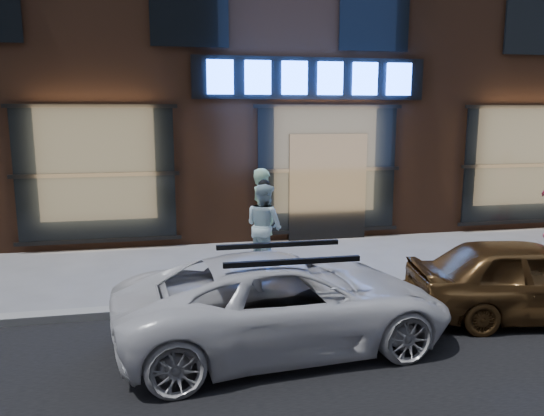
{
  "coord_description": "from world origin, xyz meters",
  "views": [
    {
      "loc": [
        -3.57,
        -7.49,
        2.89
      ],
      "look_at": [
        -1.75,
        1.6,
        1.2
      ],
      "focal_mm": 35.0,
      "sensor_mm": 36.0,
      "label": 1
    }
  ],
  "objects": [
    {
      "name": "ground",
      "position": [
        0.0,
        0.0,
        0.0
      ],
      "size": [
        90.0,
        90.0,
        0.0
      ],
      "primitive_type": "plane",
      "color": "slate",
      "rests_on": "ground"
    },
    {
      "name": "storefront_building",
      "position": [
        -0.0,
        7.99,
        5.15
      ],
      "size": [
        30.2,
        8.28,
        10.3
      ],
      "color": "#54301E",
      "rests_on": "ground"
    },
    {
      "name": "man_bowtie",
      "position": [
        -1.74,
        2.52,
        0.91
      ],
      "size": [
        0.6,
        0.75,
        1.82
      ],
      "primitive_type": "imported",
      "rotation": [
        0.0,
        0.0,
        1.84
      ],
      "color": "#A5DAAF",
      "rests_on": "ground"
    },
    {
      "name": "man_cap",
      "position": [
        -1.82,
        1.99,
        0.8
      ],
      "size": [
        0.92,
        0.98,
        1.6
      ],
      "primitive_type": "imported",
      "rotation": [
        0.0,
        0.0,
        2.13
      ],
      "color": "white",
      "rests_on": "ground"
    },
    {
      "name": "white_suv",
      "position": [
        -2.19,
        -1.41,
        0.58
      ],
      "size": [
        4.31,
        2.29,
        1.15
      ],
      "primitive_type": "imported",
      "rotation": [
        0.0,
        0.0,
        1.67
      ],
      "color": "silver",
      "rests_on": "ground"
    },
    {
      "name": "gold_sedan",
      "position": [
        1.37,
        -1.21,
        0.57
      ],
      "size": [
        3.55,
        1.89,
        1.15
      ],
      "primitive_type": "imported",
      "rotation": [
        0.0,
        0.0,
        1.41
      ],
      "color": "brown",
      "rests_on": "ground"
    },
    {
      "name": "curb",
      "position": [
        0.0,
        0.0,
        0.06
      ],
      "size": [
        60.0,
        0.25,
        0.12
      ],
      "primitive_type": "cube",
      "color": "gray",
      "rests_on": "ground"
    }
  ]
}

